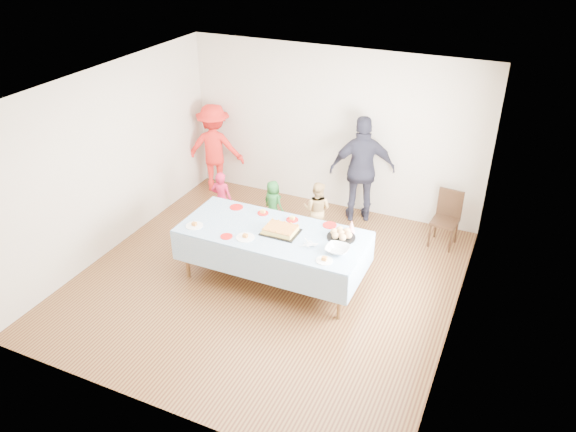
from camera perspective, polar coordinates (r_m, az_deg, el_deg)
name	(u,v)px	position (r m, az deg, el deg)	size (l,w,h in m)	color
ground	(267,280)	(7.88, -2.15, -6.50)	(5.00, 5.00, 0.00)	#482314
room_walls	(268,164)	(6.97, -2.00, 5.30)	(5.04, 5.04, 2.72)	beige
party_table	(273,235)	(7.49, -1.58, -1.92)	(2.50, 1.10, 0.78)	brown
birthday_cake	(281,230)	(7.40, -0.76, -1.44)	(0.48, 0.37, 0.08)	black
rolls_tray	(341,235)	(7.32, 5.43, -1.90)	(0.38, 0.38, 0.11)	black
punch_bowl	(337,249)	(7.03, 5.04, -3.41)	(0.30, 0.30, 0.07)	silver
party_hat	(352,226)	(7.44, 6.47, -1.03)	(0.10, 0.10, 0.18)	silver
fork_pile	(309,244)	(7.13, 2.14, -2.83)	(0.24, 0.18, 0.07)	white
plate_red_far_a	(236,207)	(8.06, -5.27, 0.90)	(0.19, 0.19, 0.01)	red
plate_red_far_b	(263,213)	(7.88, -2.56, 0.30)	(0.16, 0.16, 0.01)	red
plate_red_far_c	(292,220)	(7.71, 0.44, -0.38)	(0.17, 0.17, 0.01)	red
plate_red_far_d	(330,225)	(7.60, 4.26, -0.94)	(0.19, 0.19, 0.01)	red
plate_red_near	(226,236)	(7.38, -6.27, -2.07)	(0.16, 0.16, 0.01)	red
plate_white_left	(194,226)	(7.67, -9.49, -0.98)	(0.23, 0.23, 0.01)	white
plate_white_mid	(245,237)	(7.33, -4.36, -2.19)	(0.25, 0.25, 0.01)	white
plate_white_right	(324,261)	(6.87, 3.70, -4.54)	(0.21, 0.21, 0.01)	white
dining_chair	(447,215)	(8.78, 15.84, 0.10)	(0.41, 0.41, 0.87)	black
toddler_left	(222,199)	(8.99, -6.74, 1.71)	(0.34, 0.22, 0.94)	#B91738
toddler_mid	(273,203)	(9.03, -1.54, 1.37)	(0.37, 0.24, 0.75)	#256F2D
toddler_right	(317,210)	(8.66, 2.96, 0.66)	(0.45, 0.35, 0.92)	tan
adult_left	(215,148)	(10.09, -7.46, 6.86)	(1.02, 0.59, 1.59)	red
adult_right	(362,170)	(9.02, 7.55, 4.68)	(1.04, 0.43, 1.77)	#2A2A3A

